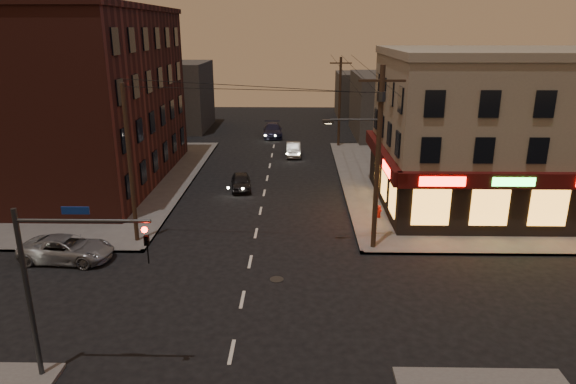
{
  "coord_description": "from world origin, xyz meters",
  "views": [
    {
      "loc": [
        2.49,
        -20.9,
        11.92
      ],
      "look_at": [
        1.98,
        6.28,
        3.2
      ],
      "focal_mm": 32.0,
      "sensor_mm": 36.0,
      "label": 1
    }
  ],
  "objects_px": {
    "sedan_near": "(241,182)",
    "sedan_far": "(273,130)",
    "suv_cross": "(67,249)",
    "fire_hydrant": "(379,211)",
    "sedan_mid": "(293,149)"
  },
  "relations": [
    {
      "from": "suv_cross",
      "to": "sedan_mid",
      "type": "relative_size",
      "value": 1.25
    },
    {
      "from": "sedan_mid",
      "to": "sedan_far",
      "type": "height_order",
      "value": "sedan_far"
    },
    {
      "from": "sedan_mid",
      "to": "fire_hydrant",
      "type": "distance_m",
      "value": 18.27
    },
    {
      "from": "sedan_near",
      "to": "sedan_mid",
      "type": "bearing_deg",
      "value": 62.92
    },
    {
      "from": "sedan_far",
      "to": "fire_hydrant",
      "type": "relative_size",
      "value": 6.13
    },
    {
      "from": "suv_cross",
      "to": "sedan_far",
      "type": "relative_size",
      "value": 0.94
    },
    {
      "from": "sedan_near",
      "to": "fire_hydrant",
      "type": "xyz_separation_m",
      "value": [
        9.64,
        -6.34,
        -0.01
      ]
    },
    {
      "from": "sedan_mid",
      "to": "sedan_far",
      "type": "xyz_separation_m",
      "value": [
        -2.46,
        9.17,
        0.11
      ]
    },
    {
      "from": "suv_cross",
      "to": "sedan_near",
      "type": "height_order",
      "value": "suv_cross"
    },
    {
      "from": "sedan_far",
      "to": "sedan_near",
      "type": "bearing_deg",
      "value": -97.91
    },
    {
      "from": "sedan_mid",
      "to": "sedan_far",
      "type": "bearing_deg",
      "value": 103.95
    },
    {
      "from": "sedan_near",
      "to": "sedan_far",
      "type": "xyz_separation_m",
      "value": [
        1.49,
        20.2,
        0.13
      ]
    },
    {
      "from": "suv_cross",
      "to": "fire_hydrant",
      "type": "bearing_deg",
      "value": -64.88
    },
    {
      "from": "sedan_mid",
      "to": "sedan_near",
      "type": "bearing_deg",
      "value": -110.82
    },
    {
      "from": "sedan_near",
      "to": "sedan_mid",
      "type": "relative_size",
      "value": 0.94
    }
  ]
}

